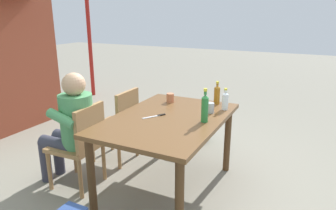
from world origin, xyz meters
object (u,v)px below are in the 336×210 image
dining_table (168,127)px  bottle_amber (217,94)px  chair_far_right (120,122)px  person_in_white_shirt (71,124)px  backpack_by_far_side (198,126)px  bottle_clear (225,100)px  table_knife (156,116)px  chair_far_left (82,142)px  cup_terracotta (170,98)px  lamp_post (87,2)px  bottle_green (205,108)px  cup_steel (210,108)px

dining_table → bottle_amber: bottle_amber is taller
chair_far_right → dining_table: bearing=-112.4°
chair_far_right → person_in_white_shirt: 0.68m
bottle_amber → backpack_by_far_side: bottle_amber is taller
bottle_clear → bottle_amber: bearing=40.9°
bottle_amber → backpack_by_far_side: bearing=35.1°
bottle_amber → table_knife: bottle_amber is taller
chair_far_left → cup_terracotta: 1.04m
chair_far_left → lamp_post: lamp_post is taller
person_in_white_shirt → cup_terracotta: (0.79, -0.70, 0.16)m
dining_table → backpack_by_far_side: dining_table is taller
bottle_clear → person_in_white_shirt: bearing=121.3°
cup_terracotta → lamp_post: 3.76m
bottle_green → bottle_amber: bearing=7.1°
dining_table → person_in_white_shirt: bearing=109.9°
bottle_amber → table_knife: size_ratio=1.17×
chair_far_right → bottle_green: bearing=-104.4°
lamp_post → bottle_amber: bearing=-120.4°
table_knife → chair_far_right: bearing=62.2°
person_in_white_shirt → cup_steel: 1.38m
dining_table → person_in_white_shirt: size_ratio=1.23×
chair_far_left → chair_far_right: 0.65m
chair_far_right → table_knife: chair_far_right is taller
bottle_amber → cup_steel: (-0.32, -0.04, -0.06)m
cup_steel → cup_terracotta: cup_steel is taller
chair_far_left → chair_far_right: bearing=-0.0°
chair_far_right → bottle_amber: bottle_amber is taller
bottle_clear → cup_terracotta: bearing=90.2°
person_in_white_shirt → backpack_by_far_side: (1.58, -0.73, -0.42)m
cup_steel → lamp_post: bearing=56.0°
chair_far_right → bottle_clear: 1.27m
cup_terracotta → bottle_clear: bearing=-89.8°
dining_table → bottle_clear: (0.47, -0.41, 0.19)m
chair_far_right → cup_steel: (-0.02, -1.10, 0.33)m
bottle_clear → bottle_amber: bottle_amber is taller
person_in_white_shirt → bottle_clear: size_ratio=5.33×
cup_steel → lamp_post: 4.25m
person_in_white_shirt → bottle_green: (0.36, -1.25, 0.25)m
bottle_green → lamp_post: lamp_post is taller
person_in_white_shirt → bottle_green: person_in_white_shirt is taller
person_in_white_shirt → bottle_amber: size_ratio=4.76×
chair_far_left → bottle_clear: bearing=-56.6°
chair_far_left → cup_terracotta: chair_far_left is taller
chair_far_right → bottle_green: bottle_green is taller
chair_far_left → bottle_green: size_ratio=2.82×
chair_far_left → bottle_amber: bearing=-48.4°
bottle_green → lamp_post: 4.41m
lamp_post → cup_terracotta: bearing=-126.5°
table_knife → cup_steel: bearing=-51.4°
dining_table → backpack_by_far_side: bearing=7.6°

